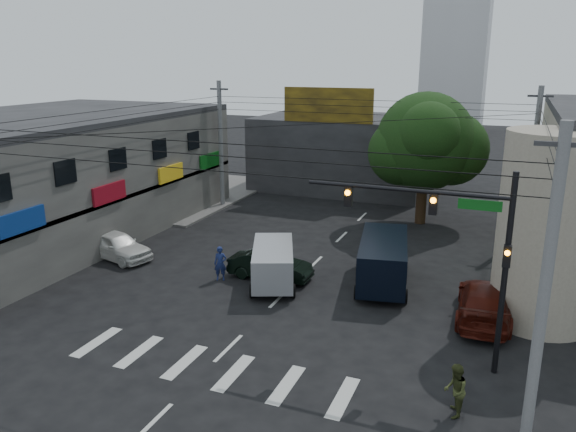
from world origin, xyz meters
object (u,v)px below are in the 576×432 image
Objects in this scene: white_compact at (117,245)px; navy_van at (383,262)px; street_tree at (425,142)px; utility_pole_far_right at (532,165)px; traffic_officer at (220,264)px; pedestrian_olive at (455,391)px; utility_pole_far_left at (221,145)px; traffic_gantry at (456,236)px; dark_sedan at (270,265)px; silver_minivan at (273,266)px; utility_pole_near_right at (544,293)px; maroon_sedan at (484,302)px.

navy_van reaches higher than white_compact.
utility_pole_far_right reaches higher than street_tree.
pedestrian_olive is (12.02, -7.11, -0.00)m from traffic_officer.
white_compact is (0.10, -12.38, -3.84)m from utility_pole_far_left.
utility_pole_far_right reaches higher than traffic_gantry.
dark_sedan is 5.58m from navy_van.
traffic_officer is at bearing 76.54° from silver_minivan.
utility_pole_near_right reaches higher than white_compact.
utility_pole_near_right is 12.34m from navy_van.
street_tree is 22.06m from pedestrian_olive.
navy_van reaches higher than dark_sedan.
dark_sedan is at bearing 144.01° from utility_pole_near_right.
white_compact is at bearing -89.56° from utility_pole_far_left.
street_tree reaches higher than dark_sedan.
maroon_sedan is at bearing -113.30° from silver_minivan.
traffic_gantry is at bearing -89.97° from white_compact.
pedestrian_olive is (18.83, -7.74, 0.10)m from white_compact.
silver_minivan is at bearing -135.06° from pedestrian_olive.
utility_pole_near_right is at bearing -44.31° from utility_pole_far_left.
utility_pole_far_right reaches higher than pedestrian_olive.
white_compact is 2.77× the size of traffic_officer.
white_compact is 20.36m from pedestrian_olive.
traffic_officer is (-2.21, -1.13, 0.17)m from dark_sedan.
utility_pole_near_right is at bearing -96.96° from white_compact.
traffic_officer is at bearing 160.67° from traffic_gantry.
white_compact is 9.49m from silver_minivan.
white_compact is at bearing -118.52° from pedestrian_olive.
white_compact is at bearing -137.12° from street_tree.
navy_van is at bearing -89.84° from street_tree.
pedestrian_olive is at bearing -165.91° from navy_van.
traffic_gantry is at bearing -139.33° from silver_minivan.
silver_minivan is (0.46, -0.70, 0.28)m from dark_sedan.
silver_minivan is at bearing -52.70° from utility_pole_far_left.
pedestrian_olive is at bearing -98.05° from white_compact.
white_compact is at bearing -3.71° from maroon_sedan.
utility_pole_near_right is 2.18× the size of dark_sedan.
traffic_officer is at bearing -118.46° from street_tree.
white_compact is 0.79× the size of navy_van.
maroon_sedan is 3.19× the size of pedestrian_olive.
silver_minivan is at bearing 101.42° from navy_van.
pedestrian_olive is (4.40, -9.54, -0.29)m from navy_van.
traffic_officer is 13.96m from pedestrian_olive.
utility_pole_far_left is at bearing 135.69° from utility_pole_near_right.
utility_pole_far_right is at bearing -64.72° from silver_minivan.
utility_pole_far_right is 1.52× the size of navy_van.
utility_pole_near_right is 16.39m from traffic_officer.
street_tree is at bearing -174.35° from pedestrian_olive.
navy_van is at bearing -76.98° from dark_sedan.
utility_pole_far_left is 1.52× the size of navy_van.
street_tree is at bearing -32.84° from white_compact.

